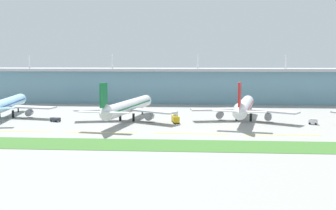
# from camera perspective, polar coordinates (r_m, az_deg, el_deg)

# --- Properties ---
(ground_plane) EXTENTS (600.00, 600.00, 0.00)m
(ground_plane) POSITION_cam_1_polar(r_m,az_deg,el_deg) (150.62, 4.43, -3.99)
(ground_plane) COLOR gray
(terminal_building) EXTENTS (288.00, 34.00, 31.52)m
(terminal_building) POSITION_cam_1_polar(r_m,az_deg,el_deg) (260.71, 4.32, 2.94)
(terminal_building) COLOR #6693A8
(terminal_building) RESTS_ON ground
(airliner_nearest) EXTENTS (47.95, 60.81, 18.90)m
(airliner_nearest) POSITION_cam_1_polar(r_m,az_deg,el_deg) (204.35, -22.48, 0.10)
(airliner_nearest) COLOR #9ED1EA
(airliner_nearest) RESTS_ON ground
(airliner_near_middle) EXTENTS (48.13, 64.88, 18.90)m
(airliner_near_middle) POSITION_cam_1_polar(r_m,az_deg,el_deg) (179.61, -5.88, -0.24)
(airliner_near_middle) COLOR silver
(airliner_near_middle) RESTS_ON ground
(airliner_far_middle) EXTENTS (47.86, 59.65, 18.90)m
(airliner_far_middle) POSITION_cam_1_polar(r_m,az_deg,el_deg) (182.08, 11.03, -0.24)
(airliner_far_middle) COLOR white
(airliner_far_middle) RESTS_ON ground
(taxiway_stripe_west) EXTENTS (28.00, 0.70, 0.04)m
(taxiway_stripe_west) POSITION_cam_1_polar(r_m,az_deg,el_deg) (163.16, -21.41, -3.61)
(taxiway_stripe_west) COLOR yellow
(taxiway_stripe_west) RESTS_ON ground
(taxiway_stripe_mid_west) EXTENTS (28.00, 0.70, 0.04)m
(taxiway_stripe_mid_west) POSITION_cam_1_polar(r_m,az_deg,el_deg) (151.73, -9.71, -3.98)
(taxiway_stripe_mid_west) COLOR yellow
(taxiway_stripe_mid_west) RESTS_ON ground
(taxiway_stripe_centre) EXTENTS (28.00, 0.70, 0.04)m
(taxiway_stripe_centre) POSITION_cam_1_polar(r_m,az_deg,el_deg) (147.43, 3.27, -4.20)
(taxiway_stripe_centre) COLOR yellow
(taxiway_stripe_centre) RESTS_ON ground
(taxiway_stripe_mid_east) EXTENTS (28.00, 0.70, 0.04)m
(taxiway_stripe_mid_east) POSITION_cam_1_polar(r_m,az_deg,el_deg) (150.86, 16.33, -4.21)
(taxiway_stripe_mid_east) COLOR yellow
(taxiway_stripe_mid_east) RESTS_ON ground
(grass_verge) EXTENTS (300.00, 18.00, 0.10)m
(grass_verge) POSITION_cam_1_polar(r_m,az_deg,el_deg) (126.94, 4.50, -5.93)
(grass_verge) COLOR #3D702D
(grass_verge) RESTS_ON ground
(pushback_tug) EXTENTS (5.00, 4.03, 1.85)m
(pushback_tug) POSITION_cam_1_polar(r_m,az_deg,el_deg) (183.63, -16.10, -2.00)
(pushback_tug) COLOR #333842
(pushback_tug) RESTS_ON ground
(fuel_truck) EXTENTS (4.02, 7.58, 4.95)m
(fuel_truck) POSITION_cam_1_polar(r_m,az_deg,el_deg) (173.39, 1.09, -1.85)
(fuel_truck) COLOR gold
(fuel_truck) RESTS_ON ground
(baggage_cart) EXTENTS (4.02, 3.27, 2.48)m
(baggage_cart) POSITION_cam_1_polar(r_m,az_deg,el_deg) (179.89, 20.41, -2.27)
(baggage_cart) COLOR silver
(baggage_cart) RESTS_ON ground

